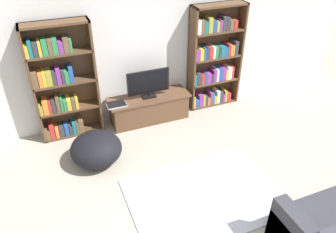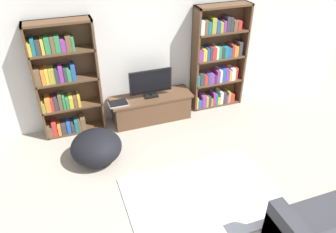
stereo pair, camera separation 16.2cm
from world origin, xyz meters
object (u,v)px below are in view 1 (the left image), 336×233
Objects in this scene: television at (148,83)px; beanbag_ottoman at (96,149)px; tv_stand at (149,108)px; bookshelf_right at (213,59)px; laptop at (116,104)px; bookshelf_left at (61,84)px.

beanbag_ottoman is (-1.14, -0.83, -0.50)m from television.
bookshelf_right is at bearing 5.32° from tv_stand.
bookshelf_right is 2.55× the size of television.
laptop is 0.96m from beanbag_ottoman.
bookshelf_left is at bearing 179.90° from bookshelf_right.
tv_stand is 1.90× the size of beanbag_ottoman.
television reaches higher than beanbag_ottoman.
bookshelf_right reaches higher than tv_stand.
television is at bearing 35.90° from beanbag_ottoman.
television is at bearing -5.23° from bookshelf_left.
bookshelf_left reaches higher than laptop.
tv_stand is 1.93× the size of television.
television is (1.43, -0.13, -0.20)m from bookshelf_left.
television is (-1.34, -0.13, -0.18)m from bookshelf_right.
bookshelf_right is 1.32× the size of tv_stand.
laptop is at bearing -174.33° from bookshelf_right.
bookshelf_right reaches higher than laptop.
bookshelf_right is 5.89× the size of laptop.
bookshelf_right is 1.51m from tv_stand.
television is 0.98× the size of beanbag_ottoman.
bookshelf_right reaches higher than beanbag_ottoman.
beanbag_ottoman is at bearing -73.29° from bookshelf_left.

